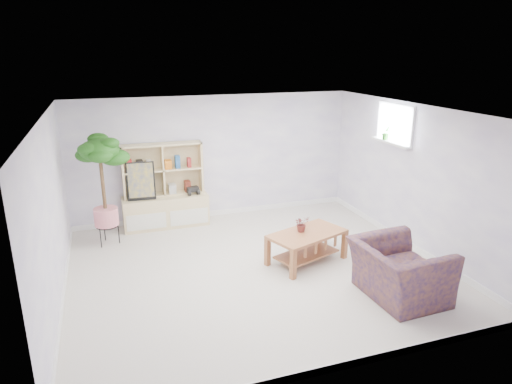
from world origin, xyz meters
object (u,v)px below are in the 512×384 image
object	(u,v)px
storage_unit	(164,186)
armchair	(400,267)
coffee_table	(307,247)
floor_tree	(104,191)

from	to	relation	value
storage_unit	armchair	distance (m)	4.49
armchair	storage_unit	bearing A→B (deg)	33.16
coffee_table	armchair	distance (m)	1.56
floor_tree	armchair	xyz separation A→B (m)	(3.67, -3.10, -0.52)
floor_tree	armchair	bearing A→B (deg)	-40.21
armchair	floor_tree	bearing A→B (deg)	47.49
coffee_table	floor_tree	xyz separation A→B (m)	(-2.95, 1.73, 0.71)
storage_unit	armchair	bearing A→B (deg)	-54.54
storage_unit	coffee_table	size ratio (longest dim) A/B	1.31
floor_tree	armchair	world-z (taller)	floor_tree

